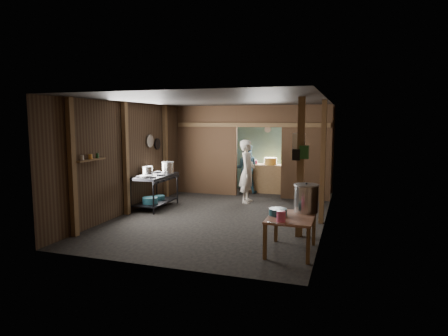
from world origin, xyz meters
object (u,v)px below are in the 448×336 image
(prep_table, at_px, (291,234))
(cook, at_px, (247,171))
(gas_range, at_px, (155,191))
(stock_pot, at_px, (306,199))
(stove_pot_large, at_px, (168,168))
(pink_bucket, at_px, (281,216))
(yellow_tub, at_px, (270,161))

(prep_table, distance_m, cook, 3.99)
(gas_range, distance_m, stock_pot, 4.33)
(gas_range, height_order, stock_pot, stock_pot)
(stock_pot, bearing_deg, gas_range, 154.98)
(prep_table, relative_size, stock_pot, 2.02)
(stove_pot_large, distance_m, pink_bucket, 4.57)
(stove_pot_large, xyz_separation_m, yellow_tub, (2.15, 2.55, -0.01))
(gas_range, bearing_deg, stock_pot, -25.02)
(prep_table, xyz_separation_m, pink_bucket, (-0.10, -0.38, 0.39))
(stove_pot_large, bearing_deg, gas_range, -113.26)
(stock_pot, distance_m, yellow_tub, 5.03)
(gas_range, xyz_separation_m, yellow_tub, (2.32, 2.95, 0.54))
(gas_range, distance_m, cook, 2.46)
(prep_table, xyz_separation_m, yellow_tub, (-1.39, 5.17, 0.66))
(stock_pot, xyz_separation_m, pink_bucket, (-0.29, -0.79, -0.15))
(prep_table, bearing_deg, pink_bucket, -104.77)
(gas_range, xyz_separation_m, stock_pot, (3.90, -1.82, 0.42))
(stove_pot_large, distance_m, stock_pot, 4.34)
(stock_pot, distance_m, pink_bucket, 0.85)
(gas_range, bearing_deg, stove_pot_large, 66.74)
(gas_range, height_order, cook, cook)
(cook, bearing_deg, yellow_tub, -13.68)
(stove_pot_large, xyz_separation_m, stock_pot, (3.73, -2.22, -0.13))
(gas_range, bearing_deg, cook, 33.70)
(gas_range, relative_size, stove_pot_large, 4.48)
(prep_table, height_order, pink_bucket, pink_bucket)
(stove_pot_large, height_order, cook, cook)
(stove_pot_large, bearing_deg, pink_bucket, -41.13)
(prep_table, relative_size, pink_bucket, 6.05)
(stove_pot_large, bearing_deg, prep_table, -36.52)
(gas_range, relative_size, stock_pot, 2.80)
(gas_range, distance_m, yellow_tub, 3.79)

